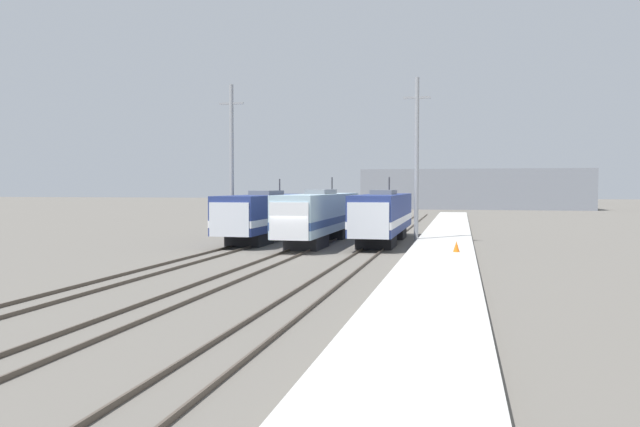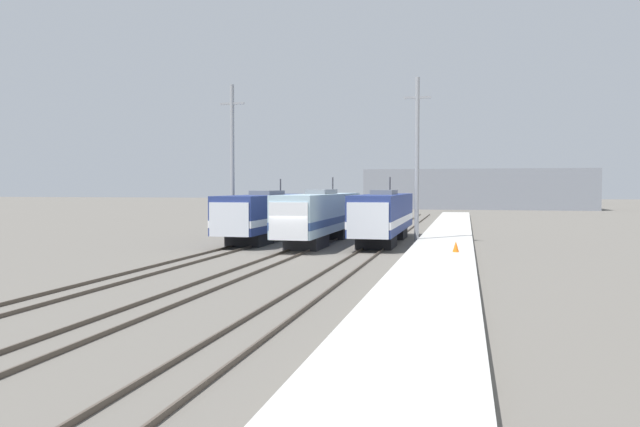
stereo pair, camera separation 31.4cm
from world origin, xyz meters
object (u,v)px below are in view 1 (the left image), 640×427
object	(u,v)px
catenary_tower_left	(232,161)
catenary_tower_right	(417,159)
locomotive_far_left	(265,215)
traffic_cone	(456,246)
locomotive_far_right	(383,216)
locomotive_center	(320,216)

from	to	relation	value
catenary_tower_left	catenary_tower_right	xyz separation A→B (m)	(14.65, 0.00, 0.00)
locomotive_far_left	traffic_cone	size ratio (longest dim) A/B	25.87
locomotive_far_right	catenary_tower_left	size ratio (longest dim) A/B	1.35
locomotive_far_right	catenary_tower_right	distance (m)	5.06
locomotive_center	locomotive_far_right	world-z (taller)	locomotive_far_right
locomotive_far_left	catenary_tower_left	xyz separation A→B (m)	(-2.63, -0.38, 4.32)
locomotive_center	locomotive_far_right	distance (m)	4.87
catenary_tower_right	locomotive_far_left	bearing A→B (deg)	178.19
locomotive_far_right	catenary_tower_right	bearing A→B (deg)	-14.05
locomotive_center	catenary_tower_right	bearing A→B (deg)	4.54
locomotive_far_left	catenary_tower_left	distance (m)	5.08
locomotive_center	catenary_tower_left	distance (m)	8.52
locomotive_far_left	traffic_cone	world-z (taller)	locomotive_far_left
catenary_tower_left	traffic_cone	xyz separation A→B (m)	(17.67, -9.01, -5.66)
locomotive_far_left	catenary_tower_left	size ratio (longest dim) A/B	1.35
locomotive_center	catenary_tower_left	bearing A→B (deg)	175.49
locomotive_far_left	catenary_tower_right	bearing A→B (deg)	-1.81
locomotive_far_left	catenary_tower_right	distance (m)	12.77
catenary_tower_left	traffic_cone	bearing A→B (deg)	-27.00
catenary_tower_left	locomotive_center	bearing A→B (deg)	-4.51
locomotive_far_right	catenary_tower_left	world-z (taller)	catenary_tower_left
catenary_tower_right	traffic_cone	size ratio (longest dim) A/B	19.22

